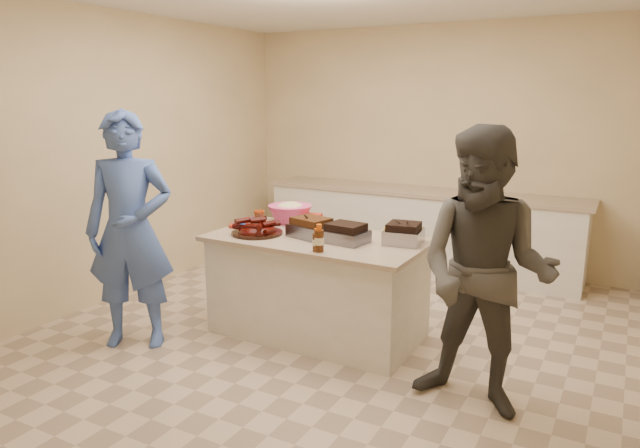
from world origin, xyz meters
The scene contains 20 objects.
room centered at (0.00, 0.00, 0.00)m, with size 4.50×5.00×2.70m, color beige, non-canonical shape.
back_counter centered at (0.00, 2.20, 0.45)m, with size 3.60×0.64×0.90m, color silver, non-canonical shape.
island centered at (-0.10, 0.01, 0.00)m, with size 1.73×0.91×0.82m, color silver, non-canonical shape.
rib_platter centered at (-0.58, -0.13, 0.82)m, with size 0.42×0.42×0.17m, color #410804, non-canonical shape.
pulled_pork_tray centered at (-0.15, 0.01, 0.82)m, with size 0.34×0.25×0.10m, color #47230F.
brisket_tray centered at (0.17, -0.01, 0.82)m, with size 0.31×0.26×0.09m, color black.
roasting_pan centered at (0.57, 0.17, 0.82)m, with size 0.27×0.27×0.11m, color gray.
coleslaw_bowl centered at (-0.57, 0.38, 0.82)m, with size 0.39×0.39×0.27m, color #E0438B, non-canonical shape.
sausage_plate centered at (-0.01, 0.34, 0.82)m, with size 0.27×0.27×0.05m, color silver.
mac_cheese_dish centered at (0.49, 0.37, 0.82)m, with size 0.29×0.21×0.08m, color #FBB30A.
bbq_bottle_a centered at (0.10, -0.35, 0.82)m, with size 0.06×0.06×0.17m, color #3F1E0A.
bbq_bottle_b centered at (0.12, -0.35, 0.82)m, with size 0.07×0.07×0.20m, color #3F1E0A.
mustard_bottle centered at (-0.30, 0.24, 0.82)m, with size 0.04×0.04×0.11m, color #E8A202.
sauce_bowl centered at (-0.06, 0.26, 0.82)m, with size 0.15×0.05×0.15m, color silver.
plate_stack_large centered at (-0.87, 0.20, 0.82)m, with size 0.25×0.25×0.03m, color #A12013.
plate_stack_small centered at (-0.87, 0.02, 0.82)m, with size 0.18×0.18×0.02m, color #A12013.
plastic_cup centered at (-0.86, 0.31, 0.82)m, with size 0.10×0.09×0.10m, color #A8400E.
basket_stack centered at (-0.37, 0.38, 0.82)m, with size 0.19×0.14×0.10m, color #A12013.
guest_blue centered at (-1.27, -0.83, 0.00)m, with size 0.67×1.83×0.44m, color #4261B3.
guest_gray centered at (1.34, -0.49, 0.00)m, with size 0.86×1.76×0.67m, color #4B4843.
Camera 1 is at (2.04, -3.84, 1.93)m, focal length 32.00 mm.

